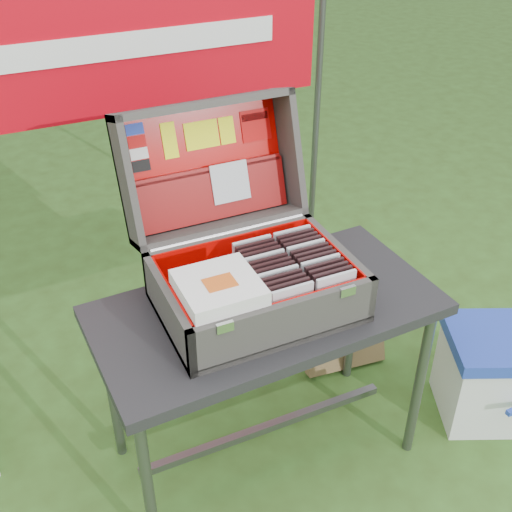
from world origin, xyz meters
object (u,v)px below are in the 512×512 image
suitcase (248,226)px  cooler (500,374)px  table (266,383)px  cardboard_box (343,326)px

suitcase → cooler: (0.96, -0.26, -0.78)m
table → cardboard_box: 0.63m
table → cooler: (0.93, -0.20, -0.15)m
suitcase → cardboard_box: suitcase is taller
table → suitcase: suitcase is taller
suitcase → cooler: 1.27m
table → suitcase: 0.63m
cardboard_box → cooler: bearing=-45.8°
cooler → cardboard_box: cooler is taller
suitcase → cardboard_box: (0.56, 0.25, -0.79)m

